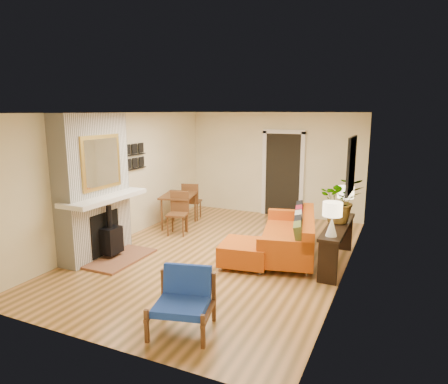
{
  "coord_description": "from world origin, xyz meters",
  "views": [
    {
      "loc": [
        3.02,
        -6.41,
        2.64
      ],
      "look_at": [
        0.0,
        0.2,
        1.15
      ],
      "focal_mm": 32.0,
      "sensor_mm": 36.0,
      "label": 1
    }
  ],
  "objects_px": {
    "ottoman": "(245,252)",
    "console_table": "(337,233)",
    "blue_chair": "(184,297)",
    "lamp_near": "(332,215)",
    "houseplant": "(340,200)",
    "dining_table": "(182,201)",
    "sofa": "(293,236)",
    "lamp_far": "(345,197)"
  },
  "relations": [
    {
      "from": "sofa",
      "to": "dining_table",
      "type": "height_order",
      "value": "dining_table"
    },
    {
      "from": "dining_table",
      "to": "lamp_far",
      "type": "relative_size",
      "value": 3.24
    },
    {
      "from": "blue_chair",
      "to": "dining_table",
      "type": "xyz_separation_m",
      "value": [
        -2.27,
        3.83,
        0.2
      ]
    },
    {
      "from": "ottoman",
      "to": "console_table",
      "type": "height_order",
      "value": "console_table"
    },
    {
      "from": "ottoman",
      "to": "houseplant",
      "type": "relative_size",
      "value": 1.14
    },
    {
      "from": "blue_chair",
      "to": "lamp_near",
      "type": "bearing_deg",
      "value": 57.75
    },
    {
      "from": "lamp_near",
      "to": "houseplant",
      "type": "bearing_deg",
      "value": 90.66
    },
    {
      "from": "dining_table",
      "to": "lamp_near",
      "type": "distance_m",
      "value": 4.03
    },
    {
      "from": "sofa",
      "to": "lamp_near",
      "type": "bearing_deg",
      "value": -45.58
    },
    {
      "from": "dining_table",
      "to": "houseplant",
      "type": "bearing_deg",
      "value": -12.12
    },
    {
      "from": "dining_table",
      "to": "lamp_near",
      "type": "height_order",
      "value": "lamp_near"
    },
    {
      "from": "blue_chair",
      "to": "ottoman",
      "type": "bearing_deg",
      "value": 91.53
    },
    {
      "from": "lamp_near",
      "to": "lamp_far",
      "type": "bearing_deg",
      "value": 90.0
    },
    {
      "from": "ottoman",
      "to": "lamp_far",
      "type": "bearing_deg",
      "value": 44.6
    },
    {
      "from": "blue_chair",
      "to": "lamp_near",
      "type": "xyz_separation_m",
      "value": [
        1.38,
        2.18,
        0.66
      ]
    },
    {
      "from": "ottoman",
      "to": "dining_table",
      "type": "relative_size",
      "value": 0.53
    },
    {
      "from": "console_table",
      "to": "houseplant",
      "type": "height_order",
      "value": "houseplant"
    },
    {
      "from": "dining_table",
      "to": "lamp_far",
      "type": "distance_m",
      "value": 3.68
    },
    {
      "from": "sofa",
      "to": "houseplant",
      "type": "bearing_deg",
      "value": 1.66
    },
    {
      "from": "lamp_near",
      "to": "houseplant",
      "type": "xyz_separation_m",
      "value": [
        -0.01,
        0.86,
        0.06
      ]
    },
    {
      "from": "lamp_near",
      "to": "lamp_far",
      "type": "height_order",
      "value": "same"
    },
    {
      "from": "ottoman",
      "to": "houseplant",
      "type": "xyz_separation_m",
      "value": [
        1.42,
        0.86,
        0.89
      ]
    },
    {
      "from": "houseplant",
      "to": "console_table",
      "type": "bearing_deg",
      "value": -87.02
    },
    {
      "from": "blue_chair",
      "to": "houseplant",
      "type": "relative_size",
      "value": 1.07
    },
    {
      "from": "ottoman",
      "to": "dining_table",
      "type": "distance_m",
      "value": 2.78
    },
    {
      "from": "console_table",
      "to": "dining_table",
      "type": "bearing_deg",
      "value": 165.06
    },
    {
      "from": "houseplant",
      "to": "blue_chair",
      "type": "bearing_deg",
      "value": -114.15
    },
    {
      "from": "blue_chair",
      "to": "houseplant",
      "type": "height_order",
      "value": "houseplant"
    },
    {
      "from": "ottoman",
      "to": "sofa",
      "type": "bearing_deg",
      "value": 53.85
    },
    {
      "from": "lamp_near",
      "to": "console_table",
      "type": "bearing_deg",
      "value": 90.0
    },
    {
      "from": "console_table",
      "to": "sofa",
      "type": "bearing_deg",
      "value": 168.46
    },
    {
      "from": "ottoman",
      "to": "dining_table",
      "type": "bearing_deg",
      "value": 143.5
    },
    {
      "from": "sofa",
      "to": "blue_chair",
      "type": "bearing_deg",
      "value": -100.34
    },
    {
      "from": "ottoman",
      "to": "lamp_far",
      "type": "height_order",
      "value": "lamp_far"
    },
    {
      "from": "sofa",
      "to": "lamp_far",
      "type": "relative_size",
      "value": 4.24
    },
    {
      "from": "sofa",
      "to": "lamp_near",
      "type": "distance_m",
      "value": 1.37
    },
    {
      "from": "sofa",
      "to": "console_table",
      "type": "distance_m",
      "value": 0.87
    },
    {
      "from": "ottoman",
      "to": "blue_chair",
      "type": "relative_size",
      "value": 1.07
    },
    {
      "from": "sofa",
      "to": "houseplant",
      "type": "xyz_separation_m",
      "value": [
        0.81,
        0.02,
        0.76
      ]
    },
    {
      "from": "lamp_near",
      "to": "ottoman",
      "type": "bearing_deg",
      "value": 179.72
    },
    {
      "from": "sofa",
      "to": "ottoman",
      "type": "xyz_separation_m",
      "value": [
        -0.61,
        -0.83,
        -0.13
      ]
    },
    {
      "from": "console_table",
      "to": "lamp_near",
      "type": "height_order",
      "value": "lamp_near"
    }
  ]
}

